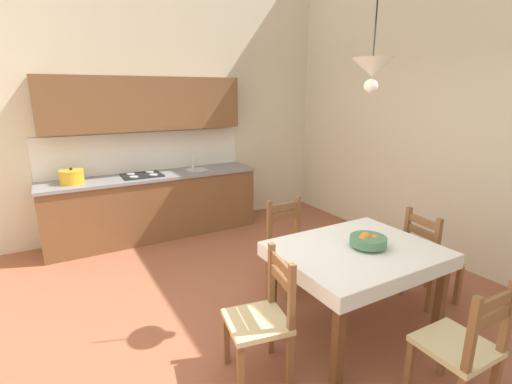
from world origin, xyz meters
TOP-DOWN VIEW (x-y plane):
  - ground_plane at (0.00, 0.00)m, footprint 5.81×6.15m
  - wall_back at (0.00, 2.84)m, footprint 5.81×0.12m
  - wall_right at (2.66, 0.00)m, footprint 0.12×6.15m
  - kitchen_cabinetry at (-0.23, 2.50)m, footprint 2.89×0.63m
  - dining_table at (0.68, -0.53)m, footprint 1.31×1.05m
  - dining_chair_window_side at (1.63, -0.57)m, footprint 0.47×0.47m
  - dining_chair_camera_side at (0.65, -1.50)m, footprint 0.43×0.43m
  - dining_chair_kitchen_side at (0.63, 0.34)m, footprint 0.43×0.43m
  - dining_chair_tv_side at (-0.28, -0.61)m, footprint 0.49×0.49m
  - fruit_bowl at (0.76, -0.57)m, footprint 0.30×0.30m
  - pendant_lamp at (0.80, -0.43)m, footprint 0.32×0.32m

SIDE VIEW (x-z plane):
  - ground_plane at x=0.00m, z-range -0.10..0.00m
  - dining_chair_window_side at x=1.63m, z-range -0.02..0.91m
  - dining_chair_camera_side at x=0.65m, z-range -0.02..0.91m
  - dining_chair_kitchen_side at x=0.63m, z-range -0.02..0.91m
  - dining_chair_tv_side at x=-0.28m, z-range -0.02..0.91m
  - dining_table at x=0.68m, z-range 0.25..1.01m
  - fruit_bowl at x=0.76m, z-range 0.75..0.87m
  - kitchen_cabinetry at x=-0.23m, z-range -0.24..1.96m
  - wall_back at x=0.00m, z-range 0.00..4.20m
  - wall_right at x=2.66m, z-range 0.00..4.20m
  - pendant_lamp at x=0.80m, z-range 1.78..2.58m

